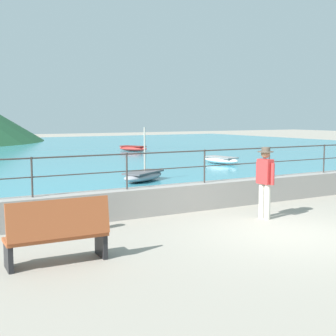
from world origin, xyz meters
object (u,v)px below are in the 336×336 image
at_px(bench_main, 58,232).
at_px(boat_2, 133,148).
at_px(bollard, 94,216).
at_px(boat_3, 221,160).
at_px(person_walking, 265,179).
at_px(boat_0, 143,176).

xyz_separation_m(bench_main, boat_2, (12.11, 22.32, -0.30)).
bearing_deg(bollard, boat_2, 62.24).
bearing_deg(boat_3, bench_main, -135.53).
height_order(person_walking, boat_2, person_walking).
xyz_separation_m(person_walking, boat_0, (0.29, 7.09, -0.72)).
bearing_deg(boat_3, bollard, -137.22).
distance_m(person_walking, boat_3, 12.91).
relative_size(person_walking, boat_3, 0.73).
bearing_deg(boat_2, bollard, -117.76).
height_order(bench_main, boat_2, bench_main).
xyz_separation_m(person_walking, bollard, (-4.01, 0.99, -0.67)).
xyz_separation_m(bench_main, bollard, (1.40, 1.98, -0.25)).
height_order(bollard, boat_3, bollard).
bearing_deg(boat_2, bench_main, -118.48).
height_order(person_walking, bollard, person_walking).
relative_size(boat_0, boat_2, 0.99).
bearing_deg(boat_0, boat_3, 30.90).
bearing_deg(person_walking, bollard, 166.17).
height_order(bench_main, boat_0, boat_0).
xyz_separation_m(person_walking, boat_2, (6.69, 21.32, -0.72)).
height_order(bollard, boat_0, boat_0).
relative_size(bollard, boat_3, 0.26).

